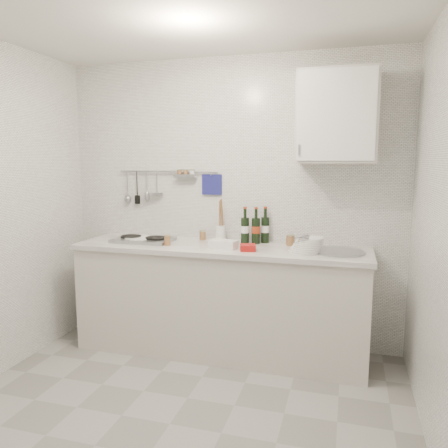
{
  "coord_description": "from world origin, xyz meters",
  "views": [
    {
      "loc": [
        1.02,
        -2.31,
        1.62
      ],
      "look_at": [
        0.09,
        0.9,
        1.13
      ],
      "focal_mm": 35.0,
      "sensor_mm": 36.0,
      "label": 1
    }
  ],
  "objects_px": {
    "plate_stack_sink": "(307,245)",
    "wine_bottles": "(255,225)",
    "plate_stack_hob": "(138,239)",
    "wall_cabinet": "(337,117)",
    "utensil_crock": "(221,231)"
  },
  "relations": [
    {
      "from": "plate_stack_sink",
      "to": "wine_bottles",
      "type": "relative_size",
      "value": 0.86
    },
    {
      "from": "plate_stack_hob",
      "to": "plate_stack_sink",
      "type": "height_order",
      "value": "plate_stack_sink"
    },
    {
      "from": "plate_stack_hob",
      "to": "plate_stack_sink",
      "type": "xyz_separation_m",
      "value": [
        1.47,
        -0.06,
        0.04
      ]
    },
    {
      "from": "plate_stack_hob",
      "to": "wine_bottles",
      "type": "bearing_deg",
      "value": 11.52
    },
    {
      "from": "plate_stack_hob",
      "to": "wine_bottles",
      "type": "relative_size",
      "value": 0.85
    },
    {
      "from": "wine_bottles",
      "to": "wall_cabinet",
      "type": "bearing_deg",
      "value": -6.52
    },
    {
      "from": "plate_stack_hob",
      "to": "utensil_crock",
      "type": "distance_m",
      "value": 0.73
    },
    {
      "from": "wall_cabinet",
      "to": "plate_stack_sink",
      "type": "relative_size",
      "value": 2.62
    },
    {
      "from": "plate_stack_hob",
      "to": "utensil_crock",
      "type": "height_order",
      "value": "utensil_crock"
    },
    {
      "from": "utensil_crock",
      "to": "plate_stack_hob",
      "type": "bearing_deg",
      "value": -161.97
    },
    {
      "from": "wine_bottles",
      "to": "utensil_crock",
      "type": "bearing_deg",
      "value": 176.32
    },
    {
      "from": "wall_cabinet",
      "to": "utensil_crock",
      "type": "bearing_deg",
      "value": 174.4
    },
    {
      "from": "plate_stack_sink",
      "to": "utensil_crock",
      "type": "bearing_deg",
      "value": 159.89
    },
    {
      "from": "utensil_crock",
      "to": "wine_bottles",
      "type": "bearing_deg",
      "value": -3.68
    },
    {
      "from": "wall_cabinet",
      "to": "plate_stack_hob",
      "type": "bearing_deg",
      "value": -175.44
    }
  ]
}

